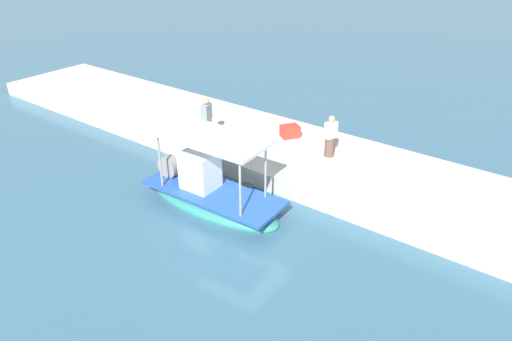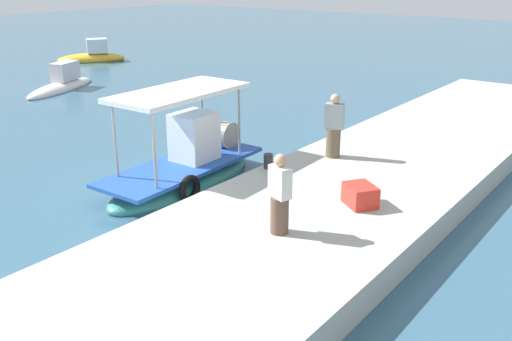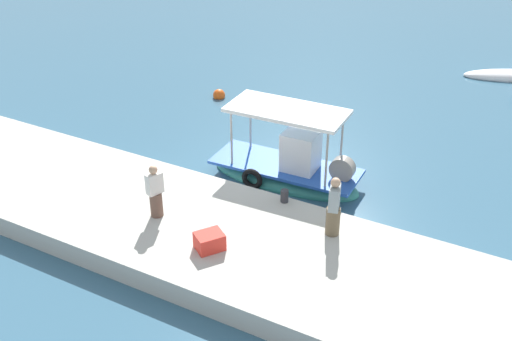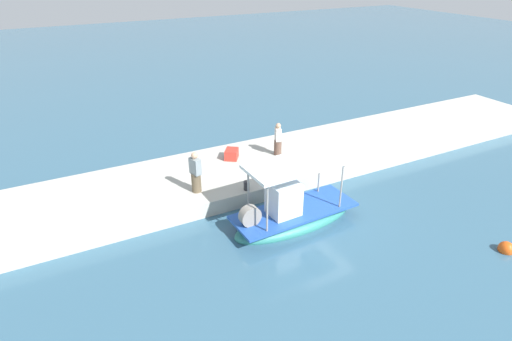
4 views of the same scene
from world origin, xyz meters
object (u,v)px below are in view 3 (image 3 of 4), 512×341
at_px(main_fishing_boat, 288,169).
at_px(marker_buoy, 219,95).
at_px(fisherman_by_crate, 334,209).
at_px(mooring_bollard, 284,196).
at_px(fisherman_near_bollard, 155,193).
at_px(cargo_crate, 210,241).

relative_size(main_fishing_boat, marker_buoy, 9.77).
xyz_separation_m(fisherman_by_crate, marker_buoy, (-8.60, 7.98, -1.34)).
bearing_deg(mooring_bollard, main_fishing_boat, 113.11).
bearing_deg(fisherman_by_crate, marker_buoy, 137.12).
bearing_deg(fisherman_near_bollard, cargo_crate, -15.84).
bearing_deg(main_fishing_boat, fisherman_near_bollard, -113.48).
bearing_deg(cargo_crate, fisherman_by_crate, 40.47).
distance_m(main_fishing_boat, fisherman_by_crate, 4.20).
xyz_separation_m(cargo_crate, marker_buoy, (-6.01, 10.19, -0.78)).
height_order(mooring_bollard, cargo_crate, cargo_crate).
distance_m(fisherman_by_crate, cargo_crate, 3.45).
height_order(main_fishing_boat, fisherman_near_bollard, main_fishing_boat).
distance_m(fisherman_near_bollard, mooring_bollard, 3.81).
bearing_deg(fisherman_near_bollard, main_fishing_boat, 66.52).
height_order(fisherman_by_crate, cargo_crate, fisherman_by_crate).
height_order(fisherman_near_bollard, cargo_crate, fisherman_near_bollard).
distance_m(mooring_bollard, cargo_crate, 3.12).
height_order(main_fishing_boat, mooring_bollard, main_fishing_boat).
distance_m(mooring_bollard, marker_buoy, 9.84).
xyz_separation_m(fisherman_near_bollard, marker_buoy, (-3.83, 9.57, -1.29)).
height_order(fisherman_by_crate, mooring_bollard, fisherman_by_crate).
bearing_deg(mooring_bollard, fisherman_by_crate, -23.94).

